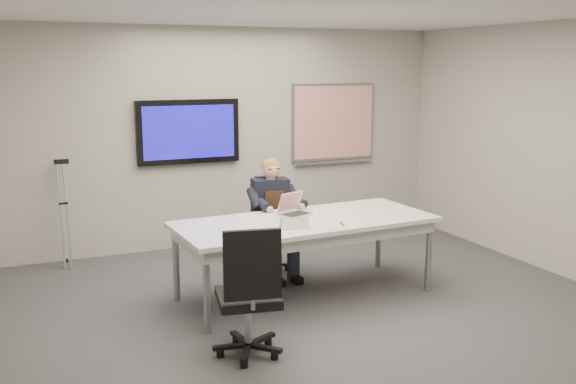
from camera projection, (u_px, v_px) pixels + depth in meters
name	position (u px, v px, depth m)	size (l,w,h in m)	color
floor	(330.00, 324.00, 5.85)	(6.00, 6.00, 0.02)	#363638
ceiling	(335.00, 6.00, 5.31)	(6.00, 6.00, 0.02)	silver
wall_back	(225.00, 138.00, 8.28)	(6.00, 0.02, 2.80)	#A7A197
conference_table	(305.00, 228.00, 6.44)	(2.65, 1.22, 0.80)	white
tv_display	(189.00, 132.00, 8.02)	(1.30, 0.09, 0.80)	black
whiteboard	(333.00, 123.00, 8.83)	(1.25, 0.08, 1.10)	gray
office_chair_far	(270.00, 244.00, 7.35)	(0.60, 0.60, 0.96)	black
office_chair_near	(249.00, 316.00, 5.12)	(0.62, 0.62, 1.11)	black
seated_person	(276.00, 230.00, 7.09)	(0.43, 0.73, 1.31)	#202735
crutch	(64.00, 211.00, 7.42)	(0.18, 0.37, 1.32)	#A2A5AA
laptop	(293.00, 209.00, 6.64)	(0.37, 0.40, 0.22)	silver
name_tent	(294.00, 223.00, 6.06)	(0.27, 0.07, 0.11)	silver
pen	(342.00, 224.00, 6.23)	(0.01, 0.01, 0.13)	black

